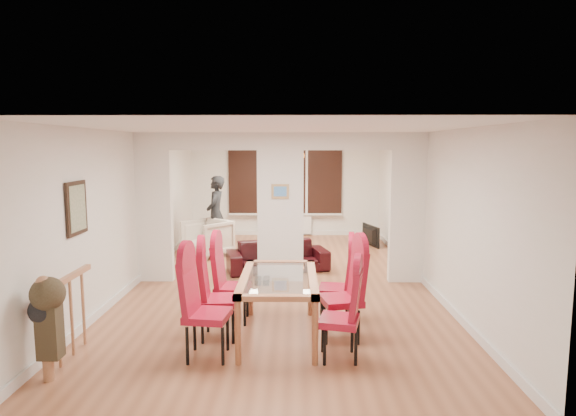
{
  "coord_description": "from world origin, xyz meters",
  "views": [
    {
      "loc": [
        0.24,
        -8.29,
        2.35
      ],
      "look_at": [
        0.12,
        0.6,
        1.22
      ],
      "focal_mm": 30.0,
      "sensor_mm": 36.0,
      "label": 1
    }
  ],
  "objects_px": {
    "dining_chair_lc": "(233,282)",
    "bottle": "(286,234)",
    "dining_chair_lb": "(220,294)",
    "coffee_table": "(285,246)",
    "dining_chair_la": "(207,307)",
    "sofa": "(278,256)",
    "armchair": "(207,238)",
    "television": "(367,235)",
    "bowl": "(285,240)",
    "person": "(216,214)",
    "dining_chair_rc": "(335,283)",
    "dining_table": "(279,306)",
    "dining_chair_ra": "(339,314)",
    "dining_chair_rb": "(341,293)"
  },
  "relations": [
    {
      "from": "person",
      "to": "television",
      "type": "height_order",
      "value": "person"
    },
    {
      "from": "dining_chair_lb",
      "to": "sofa",
      "type": "height_order",
      "value": "dining_chair_lb"
    },
    {
      "from": "sofa",
      "to": "armchair",
      "type": "bearing_deg",
      "value": 127.38
    },
    {
      "from": "sofa",
      "to": "dining_chair_rc",
      "type": "bearing_deg",
      "value": -86.74
    },
    {
      "from": "dining_chair_rc",
      "to": "dining_table",
      "type": "bearing_deg",
      "value": -136.86
    },
    {
      "from": "dining_chair_rc",
      "to": "person",
      "type": "xyz_separation_m",
      "value": [
        -2.32,
        4.41,
        0.32
      ]
    },
    {
      "from": "person",
      "to": "coffee_table",
      "type": "height_order",
      "value": "person"
    },
    {
      "from": "dining_chair_lb",
      "to": "dining_chair_la",
      "type": "bearing_deg",
      "value": -99.24
    },
    {
      "from": "dining_chair_la",
      "to": "armchair",
      "type": "xyz_separation_m",
      "value": [
        -0.92,
        5.1,
        -0.19
      ]
    },
    {
      "from": "coffee_table",
      "to": "bowl",
      "type": "relative_size",
      "value": 4.58
    },
    {
      "from": "dining_chair_lc",
      "to": "dining_chair_rc",
      "type": "bearing_deg",
      "value": 5.24
    },
    {
      "from": "television",
      "to": "coffee_table",
      "type": "relative_size",
      "value": 0.87
    },
    {
      "from": "dining_table",
      "to": "sofa",
      "type": "bearing_deg",
      "value": 92.17
    },
    {
      "from": "dining_chair_la",
      "to": "dining_table",
      "type": "bearing_deg",
      "value": 45.5
    },
    {
      "from": "dining_chair_lb",
      "to": "sofa",
      "type": "distance_m",
      "value": 3.36
    },
    {
      "from": "dining_table",
      "to": "bottle",
      "type": "distance_m",
      "value": 5.06
    },
    {
      "from": "dining_chair_ra",
      "to": "person",
      "type": "distance_m",
      "value": 6.01
    },
    {
      "from": "dining_chair_lb",
      "to": "person",
      "type": "height_order",
      "value": "person"
    },
    {
      "from": "dining_chair_la",
      "to": "television",
      "type": "relative_size",
      "value": 1.35
    },
    {
      "from": "dining_chair_la",
      "to": "sofa",
      "type": "xyz_separation_m",
      "value": [
        0.65,
        3.86,
        -0.3
      ]
    },
    {
      "from": "sofa",
      "to": "person",
      "type": "xyz_separation_m",
      "value": [
        -1.45,
        1.69,
        0.58
      ]
    },
    {
      "from": "dining_chair_lc",
      "to": "bottle",
      "type": "height_order",
      "value": "dining_chair_lc"
    },
    {
      "from": "sofa",
      "to": "bottle",
      "type": "distance_m",
      "value": 1.82
    },
    {
      "from": "dining_chair_lc",
      "to": "coffee_table",
      "type": "relative_size",
      "value": 1.11
    },
    {
      "from": "dining_chair_lc",
      "to": "television",
      "type": "distance_m",
      "value": 5.72
    },
    {
      "from": "bottle",
      "to": "bowl",
      "type": "distance_m",
      "value": 0.13
    },
    {
      "from": "armchair",
      "to": "bottle",
      "type": "height_order",
      "value": "armchair"
    },
    {
      "from": "dining_chair_lb",
      "to": "person",
      "type": "relative_size",
      "value": 0.66
    },
    {
      "from": "sofa",
      "to": "television",
      "type": "distance_m",
      "value": 3.15
    },
    {
      "from": "dining_chair_lc",
      "to": "bottle",
      "type": "xyz_separation_m",
      "value": [
        0.64,
        4.53,
        -0.18
      ]
    },
    {
      "from": "dining_chair_lc",
      "to": "bowl",
      "type": "relative_size",
      "value": 5.06
    },
    {
      "from": "dining_chair_ra",
      "to": "dining_chair_la",
      "type": "bearing_deg",
      "value": -167.16
    },
    {
      "from": "dining_chair_la",
      "to": "dining_chair_lc",
      "type": "relative_size",
      "value": 1.06
    },
    {
      "from": "dining_chair_ra",
      "to": "dining_chair_rc",
      "type": "height_order",
      "value": "dining_chair_rc"
    },
    {
      "from": "dining_chair_lc",
      "to": "bottle",
      "type": "distance_m",
      "value": 4.58
    },
    {
      "from": "dining_chair_la",
      "to": "dining_chair_lb",
      "type": "relative_size",
      "value": 1.03
    },
    {
      "from": "bowl",
      "to": "dining_chair_rc",
      "type": "bearing_deg",
      "value": -80.45
    },
    {
      "from": "armchair",
      "to": "coffee_table",
      "type": "bearing_deg",
      "value": 58.75
    },
    {
      "from": "dining_chair_lb",
      "to": "coffee_table",
      "type": "relative_size",
      "value": 1.14
    },
    {
      "from": "dining_chair_ra",
      "to": "coffee_table",
      "type": "bearing_deg",
      "value": 110.39
    },
    {
      "from": "dining_table",
      "to": "dining_chair_rb",
      "type": "relative_size",
      "value": 1.44
    },
    {
      "from": "bowl",
      "to": "sofa",
      "type": "bearing_deg",
      "value": -93.83
    },
    {
      "from": "dining_chair_lb",
      "to": "bowl",
      "type": "height_order",
      "value": "dining_chair_lb"
    },
    {
      "from": "dining_chair_lc",
      "to": "dining_table",
      "type": "bearing_deg",
      "value": -34.03
    },
    {
      "from": "television",
      "to": "dining_table",
      "type": "bearing_deg",
      "value": 144.26
    },
    {
      "from": "sofa",
      "to": "armchair",
      "type": "distance_m",
      "value": 2.0
    },
    {
      "from": "dining_chair_la",
      "to": "bowl",
      "type": "relative_size",
      "value": 5.38
    },
    {
      "from": "dining_chair_rb",
      "to": "person",
      "type": "bearing_deg",
      "value": 102.86
    },
    {
      "from": "dining_chair_ra",
      "to": "bottle",
      "type": "xyz_separation_m",
      "value": [
        -0.69,
        5.69,
        -0.15
      ]
    },
    {
      "from": "dining_chair_rb",
      "to": "sofa",
      "type": "relative_size",
      "value": 0.61
    }
  ]
}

